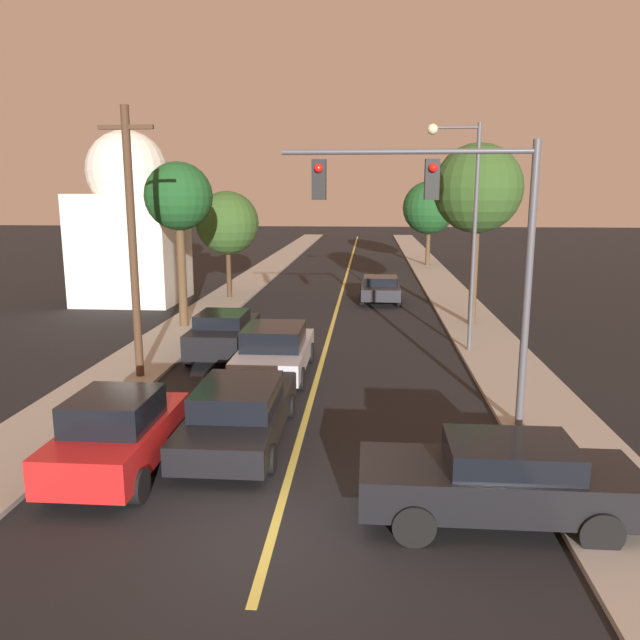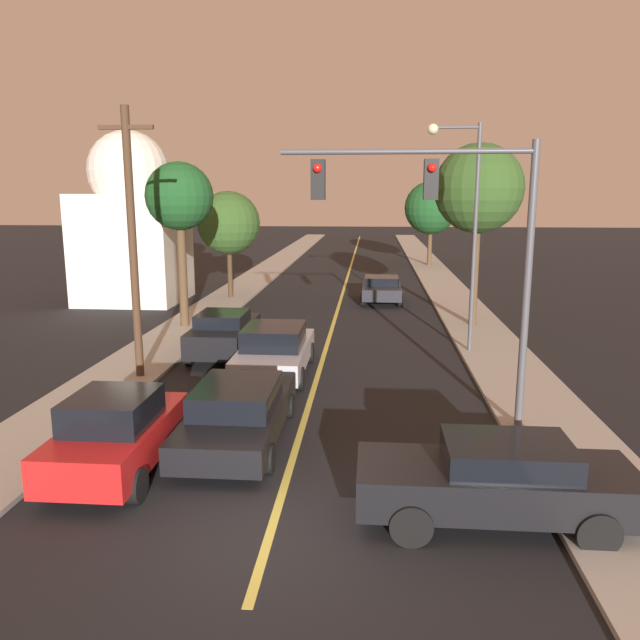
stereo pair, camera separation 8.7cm
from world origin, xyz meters
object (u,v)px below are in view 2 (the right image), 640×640
car_near_lane_front (239,411)px  traffic_signal_mast (449,224)px  car_outer_lane_second (224,333)px  utility_pole_left (132,240)px  tree_right_far (431,208)px  tree_left_far (229,223)px  car_near_lane_second (275,350)px  car_crossing_right (497,480)px  car_outer_lane_front (116,433)px  domed_building_left (132,223)px  streetlamp_right (465,210)px  tree_right_near (479,189)px  car_far_oncoming (381,289)px  tree_left_near (179,198)px

car_near_lane_front → traffic_signal_mast: size_ratio=0.79×
car_outer_lane_second → utility_pole_left: bearing=-123.9°
tree_right_far → tree_left_far: bearing=-126.4°
car_near_lane_second → car_crossing_right: size_ratio=1.03×
car_near_lane_front → car_outer_lane_second: size_ratio=1.24×
car_outer_lane_front → car_outer_lane_second: car_outer_lane_front is taller
utility_pole_left → domed_building_left: (-5.38, 13.74, -0.15)m
traffic_signal_mast → streetlamp_right: 7.47m
tree_right_far → car_outer_lane_second: bearing=-108.6°
tree_right_far → domed_building_left: (-16.81, -17.37, -0.43)m
tree_right_near → tree_right_far: tree_right_near is taller
car_outer_lane_second → traffic_signal_mast: 10.03m
car_crossing_right → tree_right_near: tree_right_near is taller
car_near_lane_front → traffic_signal_mast: traffic_signal_mast is taller
tree_left_far → domed_building_left: bearing=-167.3°
car_far_oncoming → tree_left_near: bearing=40.7°
car_near_lane_second → streetlamp_right: bearing=28.4°
car_near_lane_front → tree_left_near: bearing=112.2°
car_near_lane_second → utility_pole_left: utility_pole_left is taller
traffic_signal_mast → tree_left_near: 14.24m
utility_pole_left → tree_right_far: size_ratio=1.23×
car_crossing_right → tree_right_far: 39.12m
tree_left_near → domed_building_left: (-4.58, 6.47, -1.31)m
car_outer_lane_second → car_crossing_right: size_ratio=0.90×
car_outer_lane_second → domed_building_left: (-7.31, 10.86, 3.23)m
car_near_lane_second → tree_left_far: tree_left_far is taller
car_near_lane_front → tree_left_near: 13.61m
traffic_signal_mast → streetlamp_right: streetlamp_right is taller
tree_right_near → domed_building_left: domed_building_left is taller
car_near_lane_second → car_outer_lane_front: size_ratio=1.23×
car_near_lane_second → domed_building_left: 16.36m
car_outer_lane_second → tree_right_near: (9.34, 5.70, 4.91)m
car_far_oncoming → car_crossing_right: car_crossing_right is taller
tree_left_far → tree_right_near: bearing=-27.8°
utility_pole_left → car_crossing_right: bearing=-40.3°
tree_left_far → domed_building_left: 4.94m
car_near_lane_front → car_far_oncoming: car_near_lane_front is taller
car_outer_lane_front → tree_right_far: bearing=75.8°
car_near_lane_front → car_outer_lane_second: 7.74m
car_far_oncoming → tree_right_far: bearing=-103.2°
car_outer_lane_second → car_crossing_right: (7.22, -10.64, -0.04)m
car_far_oncoming → tree_left_near: (-8.31, -7.14, 4.66)m
car_far_oncoming → streetlamp_right: size_ratio=0.51×
utility_pole_left → tree_right_near: (11.28, 8.59, 1.52)m
utility_pole_left → tree_right_near: bearing=37.3°
car_crossing_right → car_near_lane_second: bearing=31.0°
car_near_lane_front → streetlamp_right: 11.37m
car_outer_lane_second → tree_left_far: bearing=101.8°
car_outer_lane_front → car_far_oncoming: size_ratio=0.98×
car_outer_lane_second → car_crossing_right: 12.86m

